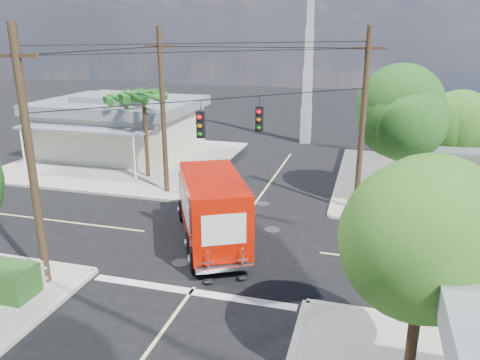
% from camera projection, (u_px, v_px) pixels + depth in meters
% --- Properties ---
extents(ground, '(120.00, 120.00, 0.00)m').
position_uv_depth(ground, '(228.00, 241.00, 20.34)').
color(ground, black).
rests_on(ground, ground).
extents(sidewalk_ne, '(14.12, 14.12, 0.14)m').
position_uv_depth(sidewalk_ne, '(459.00, 186.00, 27.48)').
color(sidewalk_ne, '#9B968C').
rests_on(sidewalk_ne, ground).
extents(sidewalk_nw, '(14.12, 14.12, 0.14)m').
position_uv_depth(sidewalk_nw, '(127.00, 160.00, 33.12)').
color(sidewalk_nw, '#9B968C').
rests_on(sidewalk_nw, ground).
extents(road_markings, '(32.00, 32.00, 0.01)m').
position_uv_depth(road_markings, '(217.00, 256.00, 18.99)').
color(road_markings, beige).
rests_on(road_markings, ground).
extents(building_nw, '(10.80, 10.20, 4.30)m').
position_uv_depth(building_nw, '(121.00, 125.00, 34.22)').
color(building_nw, beige).
rests_on(building_nw, sidewalk_nw).
extents(radio_tower, '(0.80, 0.80, 17.00)m').
position_uv_depth(radio_tower, '(308.00, 73.00, 36.86)').
color(radio_tower, silver).
rests_on(radio_tower, ground).
extents(tree_ne_front, '(4.21, 4.14, 6.66)m').
position_uv_depth(tree_ne_front, '(405.00, 115.00, 23.23)').
color(tree_ne_front, '#422D1C').
rests_on(tree_ne_front, sidewalk_ne).
extents(tree_ne_back, '(3.77, 3.66, 5.82)m').
position_uv_depth(tree_ne_back, '(454.00, 121.00, 24.75)').
color(tree_ne_back, '#422D1C').
rests_on(tree_ne_back, sidewalk_ne).
extents(tree_se, '(3.67, 3.54, 5.62)m').
position_uv_depth(tree_se, '(425.00, 246.00, 10.66)').
color(tree_se, '#422D1C').
rests_on(tree_se, sidewalk_se).
extents(palm_nw_front, '(3.01, 3.08, 5.59)m').
position_uv_depth(palm_nw_front, '(143.00, 97.00, 27.65)').
color(palm_nw_front, '#422D1C').
rests_on(palm_nw_front, sidewalk_nw).
extents(palm_nw_back, '(3.01, 3.08, 5.19)m').
position_uv_depth(palm_nw_back, '(126.00, 99.00, 29.65)').
color(palm_nw_back, '#422D1C').
rests_on(palm_nw_back, sidewalk_nw).
extents(utility_poles, '(12.00, 10.68, 9.00)m').
position_uv_depth(utility_poles, '(203.00, 127.00, 20.81)').
color(utility_poles, '#473321').
rests_on(utility_poles, ground).
extents(vending_boxes, '(1.90, 0.50, 1.10)m').
position_uv_depth(vending_boxes, '(383.00, 195.00, 24.13)').
color(vending_boxes, red).
rests_on(vending_boxes, sidewalk_ne).
extents(delivery_truck, '(5.21, 7.43, 3.15)m').
position_uv_depth(delivery_truck, '(211.00, 207.00, 19.83)').
color(delivery_truck, black).
rests_on(delivery_truck, ground).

